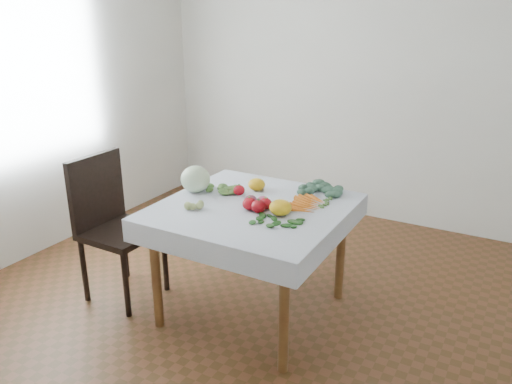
% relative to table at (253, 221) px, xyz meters
% --- Properties ---
extents(ground, '(4.00, 4.00, 0.00)m').
position_rel_table_xyz_m(ground, '(0.00, 0.00, -0.65)').
color(ground, brown).
extents(back_wall, '(4.00, 0.04, 2.70)m').
position_rel_table_xyz_m(back_wall, '(0.00, 2.00, 0.70)').
color(back_wall, white).
rests_on(back_wall, ground).
extents(left_wall, '(0.04, 4.00, 2.70)m').
position_rel_table_xyz_m(left_wall, '(-2.00, 0.00, 0.70)').
color(left_wall, white).
rests_on(left_wall, ground).
extents(table, '(1.00, 1.00, 0.75)m').
position_rel_table_xyz_m(table, '(0.00, 0.00, 0.00)').
color(table, brown).
rests_on(table, ground).
extents(tablecloth, '(1.12, 1.12, 0.01)m').
position_rel_table_xyz_m(tablecloth, '(0.00, 0.00, 0.10)').
color(tablecloth, white).
rests_on(tablecloth, table).
extents(chair, '(0.46, 0.46, 1.00)m').
position_rel_table_xyz_m(chair, '(-0.97, -0.26, -0.08)').
color(chair, black).
rests_on(chair, ground).
extents(cabbage, '(0.23, 0.23, 0.18)m').
position_rel_table_xyz_m(cabbage, '(-0.46, 0.04, 0.19)').
color(cabbage, '#DBF4CC').
rests_on(cabbage, tablecloth).
extents(tomato_a, '(0.10, 0.10, 0.07)m').
position_rel_table_xyz_m(tomato_a, '(-0.18, 0.13, 0.14)').
color(tomato_a, '#A90B15').
rests_on(tomato_a, tablecloth).
extents(tomato_b, '(0.09, 0.09, 0.07)m').
position_rel_table_xyz_m(tomato_b, '(0.10, -0.01, 0.14)').
color(tomato_b, '#A90B15').
rests_on(tomato_b, tablecloth).
extents(tomato_c, '(0.11, 0.11, 0.08)m').
position_rel_table_xyz_m(tomato_c, '(0.01, -0.07, 0.14)').
color(tomato_c, '#A90B15').
rests_on(tomato_c, tablecloth).
extents(tomato_d, '(0.09, 0.09, 0.08)m').
position_rel_table_xyz_m(tomato_d, '(0.08, -0.08, 0.14)').
color(tomato_d, '#A90B15').
rests_on(tomato_d, tablecloth).
extents(heirloom_back, '(0.12, 0.12, 0.08)m').
position_rel_table_xyz_m(heirloom_back, '(-0.12, 0.27, 0.14)').
color(heirloom_back, yellow).
rests_on(heirloom_back, tablecloth).
extents(heirloom_front, '(0.15, 0.15, 0.09)m').
position_rel_table_xyz_m(heirloom_front, '(0.22, -0.05, 0.15)').
color(heirloom_front, yellow).
rests_on(heirloom_front, tablecloth).
extents(onion_a, '(0.09, 0.09, 0.07)m').
position_rel_table_xyz_m(onion_a, '(0.07, 0.01, 0.14)').
color(onion_a, '#53172C').
rests_on(onion_a, tablecloth).
extents(onion_b, '(0.10, 0.10, 0.07)m').
position_rel_table_xyz_m(onion_b, '(-0.01, -0.01, 0.14)').
color(onion_b, '#53172C').
rests_on(onion_b, tablecloth).
extents(tomatillo_cluster, '(0.09, 0.12, 0.04)m').
position_rel_table_xyz_m(tomatillo_cluster, '(-0.28, -0.21, 0.12)').
color(tomatillo_cluster, tan).
rests_on(tomatillo_cluster, tablecloth).
extents(carrot_bunch, '(0.20, 0.35, 0.03)m').
position_rel_table_xyz_m(carrot_bunch, '(0.30, 0.16, 0.12)').
color(carrot_bunch, orange).
rests_on(carrot_bunch, tablecloth).
extents(kale_bunch, '(0.32, 0.30, 0.04)m').
position_rel_table_xyz_m(kale_bunch, '(0.25, 0.42, 0.12)').
color(kale_bunch, '#3B6147').
rests_on(kale_bunch, tablecloth).
extents(basil_bunch, '(0.25, 0.22, 0.01)m').
position_rel_table_xyz_m(basil_bunch, '(0.26, -0.14, 0.11)').
color(basil_bunch, '#204F18').
rests_on(basil_bunch, tablecloth).
extents(dill_bunch, '(0.26, 0.21, 0.03)m').
position_rel_table_xyz_m(dill_bunch, '(-0.31, 0.15, 0.12)').
color(dill_bunch, '#4F7837').
rests_on(dill_bunch, tablecloth).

